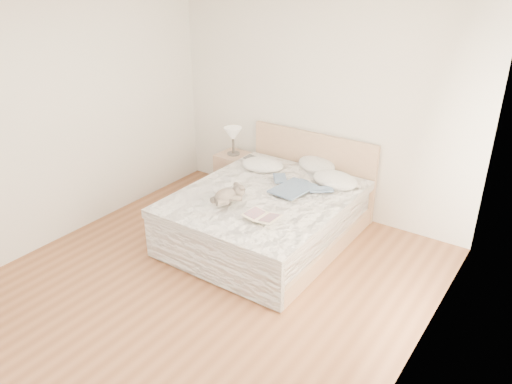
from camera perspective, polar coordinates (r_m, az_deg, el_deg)
floor at (r=5.04m, az=-6.11°, el=-10.88°), size 4.00×4.50×0.00m
wall_back at (r=6.16m, az=7.11°, el=9.94°), size 4.00×0.02×2.70m
wall_left at (r=5.84m, az=-22.03°, el=7.43°), size 0.02×4.50×2.70m
wall_right at (r=3.51m, az=18.63°, el=-3.60°), size 0.02×4.50×2.70m
window at (r=3.73m, az=20.05°, el=-0.33°), size 0.02×1.30×1.10m
bed at (r=5.69m, az=1.51°, el=-2.56°), size 1.72×2.14×1.00m
nightstand at (r=6.81m, az=-2.35°, el=2.10°), size 0.47×0.43×0.56m
table_lamp at (r=6.62m, az=-2.64°, el=6.47°), size 0.27×0.27×0.37m
pillow_left at (r=6.15m, az=0.75°, el=3.14°), size 0.61×0.50×0.16m
pillow_middle at (r=6.19m, az=6.95°, el=3.10°), size 0.68×0.61×0.17m
pillow_right at (r=5.80m, az=9.01°, el=1.38°), size 0.62×0.49×0.17m
blouse at (r=5.56m, az=4.22°, el=0.40°), size 0.60×0.63×0.02m
photo_book at (r=6.32m, az=-0.16°, el=3.67°), size 0.32×0.23×0.02m
childrens_book at (r=4.95m, az=0.70°, el=-2.85°), size 0.36×0.25×0.02m
teddy_bear at (r=5.22m, az=-3.50°, el=-1.04°), size 0.31×0.38×0.18m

